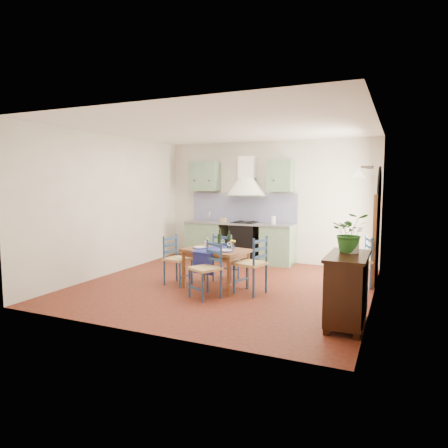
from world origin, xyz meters
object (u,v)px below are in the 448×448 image
(chair_near, at_px, (207,269))
(potted_plant, at_px, (350,233))
(dining_table, at_px, (216,254))
(sideboard, at_px, (347,287))

(chair_near, xyz_separation_m, potted_plant, (2.23, -0.23, 0.73))
(chair_near, relative_size, potted_plant, 1.72)
(dining_table, xyz_separation_m, potted_plant, (2.34, -0.81, 0.58))
(dining_table, height_order, chair_near, dining_table)
(chair_near, height_order, sideboard, sideboard)
(dining_table, distance_m, potted_plant, 2.54)
(sideboard, bearing_deg, potted_plant, 89.14)
(dining_table, distance_m, chair_near, 0.60)
(dining_table, bearing_deg, chair_near, -79.12)
(potted_plant, bearing_deg, chair_near, 174.12)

